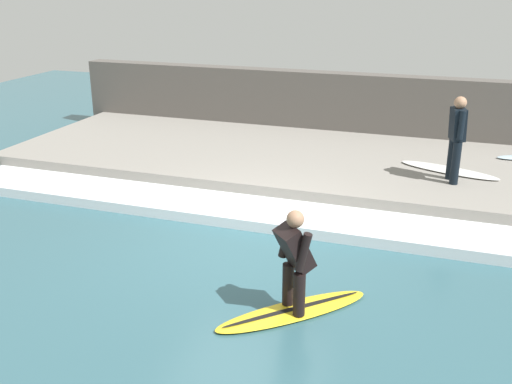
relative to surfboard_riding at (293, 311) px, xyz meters
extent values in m
plane|color=#335B66|center=(1.79, 1.24, -0.03)|extent=(28.00, 28.00, 0.00)
cube|color=gray|center=(5.56, 1.24, 0.16)|extent=(4.40, 12.76, 0.37)
cube|color=#544F49|center=(8.01, 1.24, 0.84)|extent=(0.50, 13.40, 1.74)
cube|color=silver|center=(2.77, 1.24, 0.06)|extent=(1.17, 12.12, 0.18)
ellipsoid|color=yellow|center=(0.00, 0.00, 0.00)|extent=(1.80, 1.82, 0.06)
ellipsoid|color=black|center=(0.00, 0.00, 0.03)|extent=(1.41, 1.43, 0.01)
cylinder|color=black|center=(0.10, 0.10, 0.31)|extent=(0.15, 0.15, 0.56)
cylinder|color=black|center=(-0.10, -0.10, 0.31)|extent=(0.15, 0.15, 0.56)
cube|color=black|center=(0.00, 0.00, 0.86)|extent=(0.56, 0.56, 0.59)
sphere|color=#A87A5B|center=(0.00, 0.00, 1.24)|extent=(0.21, 0.21, 0.21)
cylinder|color=black|center=(0.15, 0.15, 0.90)|extent=(0.10, 0.20, 0.50)
cylinder|color=black|center=(-0.15, -0.15, 0.90)|extent=(0.10, 0.20, 0.50)
cylinder|color=black|center=(4.89, -1.65, 0.74)|extent=(0.15, 0.15, 0.79)
cylinder|color=black|center=(4.61, -1.73, 0.74)|extent=(0.15, 0.15, 0.79)
cube|color=black|center=(4.75, -1.69, 1.42)|extent=(0.43, 0.34, 0.58)
sphere|color=#A87A5B|center=(4.75, -1.69, 1.81)|extent=(0.22, 0.22, 0.22)
cylinder|color=black|center=(4.96, -1.63, 1.45)|extent=(0.11, 0.12, 0.51)
cylinder|color=black|center=(4.54, -1.75, 1.45)|extent=(0.11, 0.12, 0.51)
ellipsoid|color=white|center=(5.34, -1.62, 0.37)|extent=(1.05, 1.98, 0.06)
camera|label=1|loc=(-6.27, -1.66, 3.94)|focal=42.00mm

